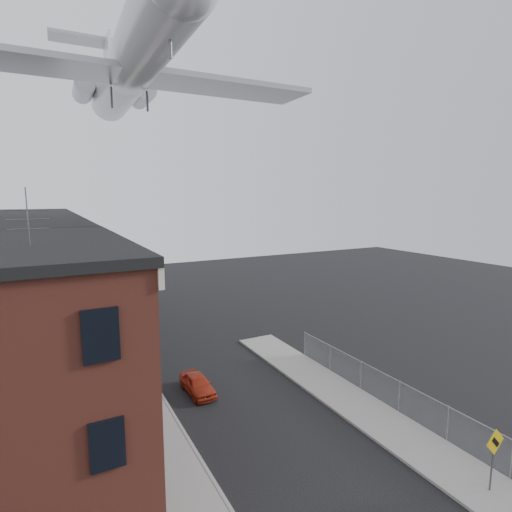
{
  "coord_description": "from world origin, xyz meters",
  "views": [
    {
      "loc": [
        -9.57,
        -9.39,
        11.86
      ],
      "look_at": [
        0.47,
        9.47,
        8.66
      ],
      "focal_mm": 28.0,
      "sensor_mm": 36.0,
      "label": 1
    }
  ],
  "objects_px": {
    "car_near": "(197,384)",
    "airplane": "(129,68)",
    "car_far": "(126,295)",
    "warning_sign": "(494,450)",
    "street_tree": "(103,291)",
    "car_mid": "(131,330)",
    "utility_pole": "(117,304)"
  },
  "relations": [
    {
      "from": "car_near",
      "to": "airplane",
      "type": "relative_size",
      "value": 0.12
    },
    {
      "from": "car_far",
      "to": "airplane",
      "type": "bearing_deg",
      "value": -94.44
    },
    {
      "from": "car_far",
      "to": "airplane",
      "type": "relative_size",
      "value": 0.16
    },
    {
      "from": "warning_sign",
      "to": "car_far",
      "type": "height_order",
      "value": "warning_sign"
    },
    {
      "from": "street_tree",
      "to": "car_mid",
      "type": "bearing_deg",
      "value": -63.52
    },
    {
      "from": "warning_sign",
      "to": "car_mid",
      "type": "relative_size",
      "value": 0.86
    },
    {
      "from": "car_near",
      "to": "airplane",
      "type": "height_order",
      "value": "airplane"
    },
    {
      "from": "car_far",
      "to": "car_near",
      "type": "bearing_deg",
      "value": -88.73
    },
    {
      "from": "car_mid",
      "to": "airplane",
      "type": "distance_m",
      "value": 20.53
    },
    {
      "from": "utility_pole",
      "to": "car_near",
      "type": "height_order",
      "value": "utility_pole"
    },
    {
      "from": "utility_pole",
      "to": "airplane",
      "type": "distance_m",
      "value": 16.39
    },
    {
      "from": "car_mid",
      "to": "car_far",
      "type": "relative_size",
      "value": 0.74
    },
    {
      "from": "car_mid",
      "to": "airplane",
      "type": "bearing_deg",
      "value": -96.43
    },
    {
      "from": "car_near",
      "to": "car_far",
      "type": "distance_m",
      "value": 24.44
    },
    {
      "from": "utility_pole",
      "to": "car_far",
      "type": "distance_m",
      "value": 19.66
    },
    {
      "from": "airplane",
      "to": "street_tree",
      "type": "bearing_deg",
      "value": 103.5
    },
    {
      "from": "utility_pole",
      "to": "car_mid",
      "type": "distance_m",
      "value": 8.01
    },
    {
      "from": "warning_sign",
      "to": "utility_pole",
      "type": "height_order",
      "value": "utility_pole"
    },
    {
      "from": "car_far",
      "to": "airplane",
      "type": "height_order",
      "value": "airplane"
    },
    {
      "from": "utility_pole",
      "to": "airplane",
      "type": "height_order",
      "value": "airplane"
    },
    {
      "from": "utility_pole",
      "to": "car_mid",
      "type": "xyz_separation_m",
      "value": [
        2.0,
        6.57,
        -4.14
      ]
    },
    {
      "from": "utility_pole",
      "to": "street_tree",
      "type": "height_order",
      "value": "utility_pole"
    },
    {
      "from": "utility_pole",
      "to": "car_near",
      "type": "distance_m",
      "value": 7.8
    },
    {
      "from": "warning_sign",
      "to": "airplane",
      "type": "bearing_deg",
      "value": 112.81
    },
    {
      "from": "street_tree",
      "to": "airplane",
      "type": "xyz_separation_m",
      "value": [
        1.73,
        -7.21,
        17.26
      ]
    },
    {
      "from": "street_tree",
      "to": "car_far",
      "type": "height_order",
      "value": "street_tree"
    },
    {
      "from": "warning_sign",
      "to": "car_far",
      "type": "distance_m",
      "value": 38.62
    },
    {
      "from": "warning_sign",
      "to": "utility_pole",
      "type": "distance_m",
      "value": 22.25
    },
    {
      "from": "warning_sign",
      "to": "street_tree",
      "type": "xyz_separation_m",
      "value": [
        -10.87,
        28.95,
        1.57
      ]
    },
    {
      "from": "car_mid",
      "to": "car_far",
      "type": "distance_m",
      "value": 12.43
    },
    {
      "from": "utility_pole",
      "to": "airplane",
      "type": "xyz_separation_m",
      "value": [
        2.06,
        2.72,
        16.03
      ]
    },
    {
      "from": "car_mid",
      "to": "warning_sign",
      "type": "bearing_deg",
      "value": -77.5
    }
  ]
}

